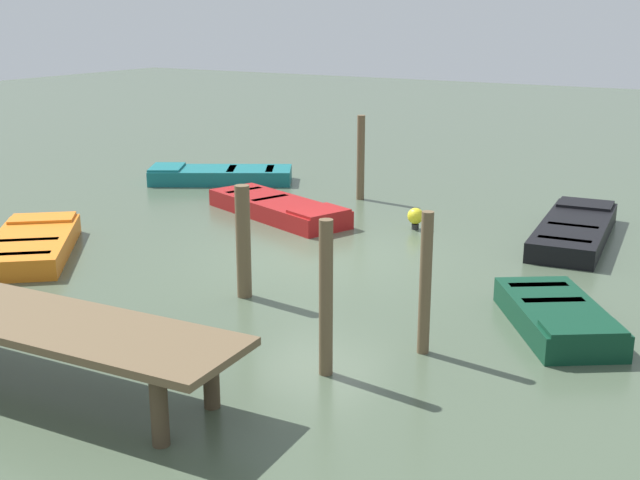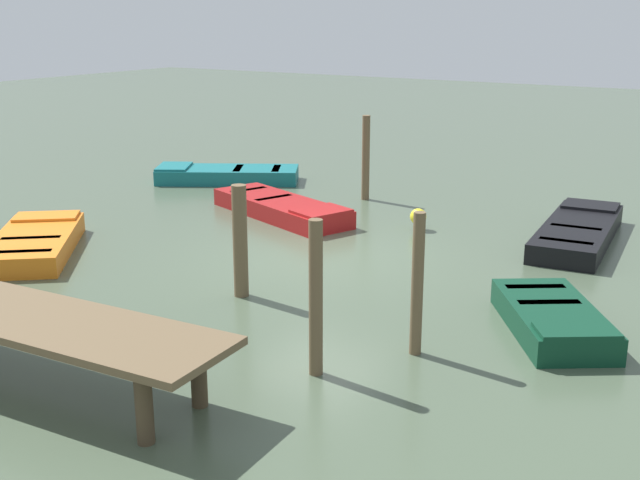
{
  "view_description": "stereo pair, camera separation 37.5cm",
  "coord_description": "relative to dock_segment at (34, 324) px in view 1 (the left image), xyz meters",
  "views": [
    {
      "loc": [
        -7.59,
        12.9,
        4.64
      ],
      "look_at": [
        0.0,
        0.0,
        0.35
      ],
      "focal_mm": 44.96,
      "sensor_mm": 36.0,
      "label": 1
    },
    {
      "loc": [
        -7.91,
        12.71,
        4.64
      ],
      "look_at": [
        0.0,
        0.0,
        0.35
      ],
      "focal_mm": 44.96,
      "sensor_mm": 36.0,
      "label": 2
    }
  ],
  "objects": [
    {
      "name": "rowboat_orange",
      "position": [
        4.66,
        -3.86,
        -0.62
      ],
      "size": [
        3.26,
        3.53,
        0.46
      ],
      "rotation": [
        0.0,
        0.0,
        5.4
      ],
      "color": "orange",
      "rests_on": "ground_plane"
    },
    {
      "name": "rowboat_dark_green",
      "position": [
        -5.27,
        -5.23,
        -0.62
      ],
      "size": [
        2.46,
        2.84,
        0.46
      ],
      "rotation": [
        0.0,
        0.0,
        2.16
      ],
      "color": "#0C3823",
      "rests_on": "ground_plane"
    },
    {
      "name": "rowboat_black",
      "position": [
        -4.29,
        -10.41,
        -0.62
      ],
      "size": [
        1.7,
        4.28,
        0.46
      ],
      "rotation": [
        0.0,
        0.0,
        4.81
      ],
      "color": "black",
      "rests_on": "ground_plane"
    },
    {
      "name": "dock_segment",
      "position": [
        0.0,
        0.0,
        0.0
      ],
      "size": [
        5.9,
        1.76,
        0.95
      ],
      "rotation": [
        0.0,
        0.0,
        0.06
      ],
      "color": "brown",
      "rests_on": "ground_plane"
    },
    {
      "name": "mooring_piling_near_right",
      "position": [
        1.36,
        -11.47,
        0.24
      ],
      "size": [
        0.2,
        0.2,
        2.14
      ],
      "primitive_type": "cylinder",
      "color": "brown",
      "rests_on": "ground_plane"
    },
    {
      "name": "mooring_piling_center",
      "position": [
        -3.86,
        -3.44,
        0.19
      ],
      "size": [
        0.17,
        0.17,
        2.05
      ],
      "primitive_type": "cylinder",
      "color": "brown",
      "rests_on": "ground_plane"
    },
    {
      "name": "ground_plane",
      "position": [
        -0.31,
        -6.61,
        -0.83
      ],
      "size": [
        80.0,
        80.0,
        0.0
      ],
      "primitive_type": "plane",
      "color": "#475642"
    },
    {
      "name": "rowboat_red",
      "position": [
        2.16,
        -8.88,
        -0.62
      ],
      "size": [
        4.16,
        2.58,
        0.46
      ],
      "rotation": [
        0.0,
        0.0,
        2.79
      ],
      "color": "maroon",
      "rests_on": "ground_plane"
    },
    {
      "name": "mooring_piling_near_left",
      "position": [
        -3.02,
        -2.14,
        0.23
      ],
      "size": [
        0.18,
        0.18,
        2.12
      ],
      "primitive_type": "cylinder",
      "color": "brown",
      "rests_on": "ground_plane"
    },
    {
      "name": "mooring_piling_far_left",
      "position": [
        -0.34,
        -4.04,
        0.12
      ],
      "size": [
        0.25,
        0.25,
        1.91
      ],
      "primitive_type": "cylinder",
      "color": "brown",
      "rests_on": "ground_plane"
    },
    {
      "name": "rowboat_teal",
      "position": [
        5.72,
        -11.32,
        -0.62
      ],
      "size": [
        4.06,
        3.14,
        0.46
      ],
      "rotation": [
        0.0,
        0.0,
        0.53
      ],
      "color": "#14666B",
      "rests_on": "ground_plane"
    },
    {
      "name": "marker_buoy",
      "position": [
        -1.06,
        -9.48,
        -0.55
      ],
      "size": [
        0.36,
        0.36,
        0.48
      ],
      "color": "#262626",
      "rests_on": "ground_plane"
    }
  ]
}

